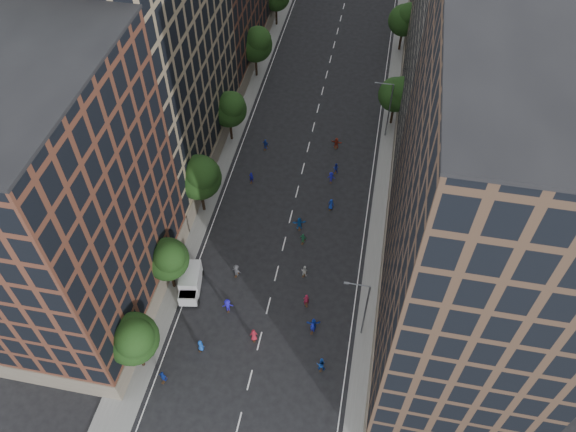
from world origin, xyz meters
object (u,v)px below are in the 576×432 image
object	(u,v)px
streetlamp_near	(364,307)
cargo_van	(190,282)
streetlamp_far	(388,107)
skater_1	(313,328)
skater_2	(321,364)
skater_0	(201,346)

from	to	relation	value
streetlamp_near	cargo_van	bearing A→B (deg)	174.19
streetlamp_far	skater_1	world-z (taller)	streetlamp_far
streetlamp_near	skater_2	xyz separation A→B (m)	(-3.45, -4.88, -4.20)
streetlamp_near	cargo_van	size ratio (longest dim) A/B	1.75
streetlamp_far	skater_0	size ratio (longest dim) A/B	5.62
streetlamp_far	cargo_van	size ratio (longest dim) A/B	1.75
cargo_van	skater_2	distance (m)	17.46
streetlamp_near	cargo_van	distance (m)	19.97
cargo_van	skater_2	bearing A→B (deg)	-32.87
streetlamp_near	skater_2	world-z (taller)	streetlamp_near
skater_0	skater_2	world-z (taller)	skater_2
streetlamp_far	skater_2	size ratio (longest dim) A/B	4.66
skater_1	streetlamp_near	bearing A→B (deg)	-160.13
streetlamp_near	skater_0	world-z (taller)	streetlamp_near
streetlamp_near	skater_1	size ratio (longest dim) A/B	5.78
skater_1	cargo_van	bearing A→B (deg)	0.07
skater_2	skater_0	bearing A→B (deg)	-1.80
skater_1	skater_2	xyz separation A→B (m)	(1.53, -4.09, 0.19)
streetlamp_far	skater_1	distance (m)	34.43
skater_1	skater_2	distance (m)	4.37
skater_0	skater_1	size ratio (longest dim) A/B	1.03
streetlamp_far	skater_0	distance (m)	41.65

